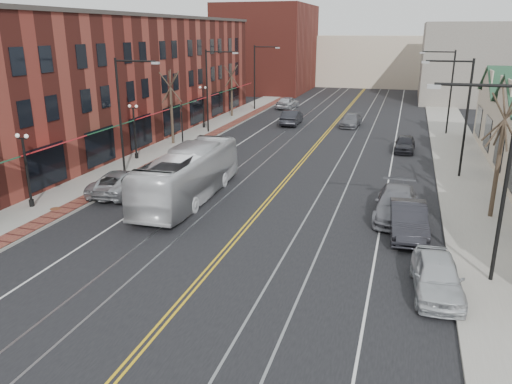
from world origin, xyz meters
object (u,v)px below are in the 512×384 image
Objects in this scene: transit_bus at (189,175)px; parked_car_b at (408,220)px; parked_suv at (122,182)px; parked_car_d at (405,144)px; parked_car_a at (437,276)px; parked_car_c at (396,204)px.

transit_bus reaches higher than parked_car_b.
parked_suv is 24.14m from parked_car_d.
parked_car_a is 24.88m from parked_car_d.
transit_bus is 12.23m from parked_car_c.
parked_suv is 16.81m from parked_car_c.
parked_car_a is 8.41m from parked_car_c.
parked_car_a is (18.60, -7.65, 0.01)m from parked_suv.
parked_car_a is at bearing -84.11° from parked_car_d.
parked_car_b is (-1.17, 5.85, 0.05)m from parked_car_a.
parked_car_d is at bearing 86.85° from parked_car_b.
parked_car_c reaches higher than parked_car_d.
parked_car_b is 2.45m from parked_car_c.
parked_suv is 1.10× the size of parked_car_b.
transit_bus reaches higher than parked_car_a.
parked_car_a is at bearing 152.97° from parked_suv.
parked_suv is at bearing -177.20° from parked_car_c.
parked_suv is 0.98× the size of parked_car_c.
transit_bus is 13.00m from parked_car_b.
transit_bus is 2.79× the size of parked_car_d.
parked_car_c is 16.61m from parked_car_d.
parked_car_d is at bearing -139.33° from parked_suv.
transit_bus is at bearing 146.81° from parked_car_a.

